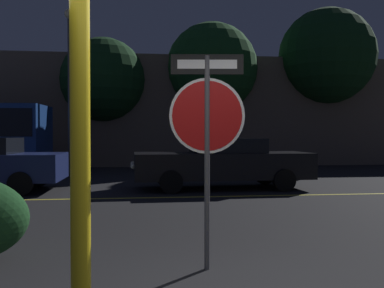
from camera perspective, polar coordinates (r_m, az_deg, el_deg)
name	(u,v)px	position (r m, az deg, el deg)	size (l,w,h in m)	color
road_center_stripe	(165,197)	(10.32, -3.59, -7.12)	(32.23, 0.12, 0.01)	gold
stop_sign	(207,118)	(4.75, 2.03, 3.46)	(0.84, 0.11, 2.39)	#4C4C51
yellow_pole_left	(80,139)	(3.30, -14.69, 0.70)	(0.15, 0.15, 2.94)	yellow
passing_car_2	(223,163)	(11.96, 4.11, -2.50)	(4.99, 1.96, 1.40)	black
street_lamp	(70,75)	(16.61, -15.96, 8.82)	(0.38, 0.38, 6.15)	#4C4C51
tree_0	(212,69)	(21.09, 2.65, 10.02)	(4.43, 4.43, 6.95)	#422D1E
tree_1	(327,57)	(22.64, 17.53, 11.06)	(4.73, 4.73, 7.77)	#422D1E
tree_2	(103,81)	(20.84, -11.73, 8.28)	(4.01, 4.01, 6.09)	#422D1E
building_backdrop	(180,113)	(22.33, -1.57, 4.17)	(27.61, 4.07, 5.31)	#6B5B4C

